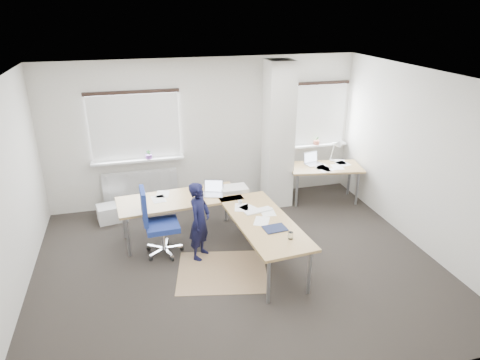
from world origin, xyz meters
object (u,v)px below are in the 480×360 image
object	(u,v)px
desk_side	(325,168)
task_chair	(160,236)
desk_main	(222,210)
person	(200,221)

from	to	relation	value
desk_side	task_chair	bearing A→B (deg)	-150.26
desk_main	task_chair	world-z (taller)	task_chair
person	desk_side	bearing A→B (deg)	-27.80
desk_side	person	xyz separation A→B (m)	(-2.76, -1.43, -0.06)
desk_side	person	size ratio (longest dim) A/B	1.20
task_chair	person	bearing A→B (deg)	-23.32
desk_main	task_chair	distance (m)	1.05
task_chair	person	world-z (taller)	person
task_chair	desk_main	bearing A→B (deg)	-7.62
desk_main	person	distance (m)	0.41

